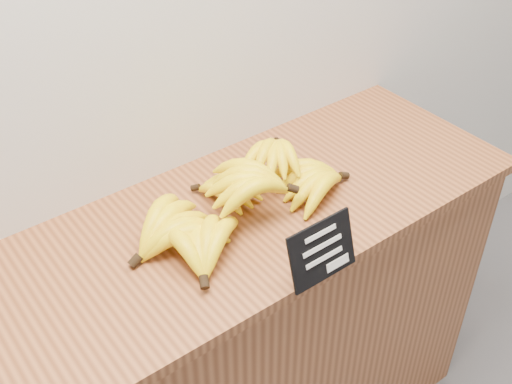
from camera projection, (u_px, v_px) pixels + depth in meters
The scene contains 4 objects.
counter at pixel (245, 343), 1.81m from camera, with size 1.39×0.50×0.90m, color #965630.
counter_top at pixel (243, 217), 1.52m from camera, with size 1.41×0.54×0.03m, color brown.
chalkboard_sign at pixel (322, 251), 1.31m from camera, with size 0.16×0.01×0.13m, color black.
banana_pile at pixel (231, 202), 1.46m from camera, with size 0.57×0.33×0.13m.
Camera 1 is at (-0.80, 1.80, 1.89)m, focal length 45.00 mm.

